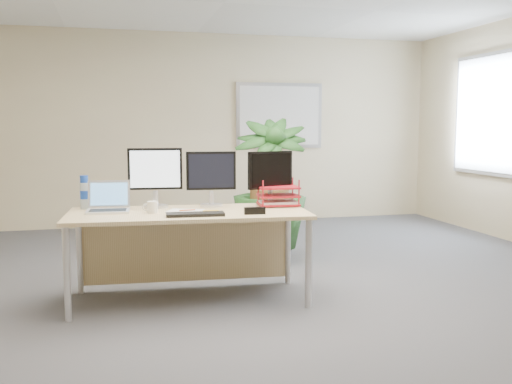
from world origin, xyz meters
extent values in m
plane|color=#48494E|center=(0.00, 0.00, 0.00)|extent=(8.00, 8.00, 0.00)
cube|color=#C7B28C|center=(0.00, 4.00, 1.35)|extent=(7.00, 0.04, 2.70)
cube|color=#A5A4A9|center=(1.20, 3.97, 1.55)|extent=(1.30, 0.03, 0.95)
cube|color=silver|center=(1.20, 3.95, 1.55)|extent=(1.20, 0.01, 0.85)
cube|color=#A5A4A9|center=(3.47, 2.30, 1.55)|extent=(0.03, 1.30, 1.55)
cube|color=white|center=(3.45, 2.30, 1.55)|extent=(0.01, 1.20, 1.45)
cube|color=tan|center=(-0.62, 0.37, 0.71)|extent=(1.95, 0.93, 0.03)
cube|color=tan|center=(-0.59, 0.74, 0.35)|extent=(1.79, 0.15, 0.58)
cylinder|color=silver|center=(-1.54, 0.09, 0.35)|extent=(0.05, 0.05, 0.70)
cylinder|color=silver|center=(0.25, -0.04, 0.35)|extent=(0.05, 0.05, 0.70)
cylinder|color=silver|center=(-1.49, 0.79, 0.35)|extent=(0.05, 0.05, 0.70)
cylinder|color=silver|center=(0.30, 0.66, 0.35)|extent=(0.05, 0.05, 0.70)
imported|color=#193A15|center=(0.35, 1.47, 0.75)|extent=(1.03, 1.03, 1.50)
cylinder|color=silver|center=(-0.86, 0.68, 0.74)|extent=(0.20, 0.20, 0.02)
cylinder|color=silver|center=(-0.86, 0.68, 0.81)|extent=(0.04, 0.04, 0.12)
cube|color=black|center=(-0.86, 0.68, 1.05)|extent=(0.45, 0.07, 0.34)
cube|color=white|center=(-0.86, 0.65, 1.05)|extent=(0.40, 0.03, 0.30)
cylinder|color=silver|center=(-0.39, 0.62, 0.74)|extent=(0.19, 0.19, 0.02)
cylinder|color=silver|center=(-0.39, 0.62, 0.80)|extent=(0.04, 0.04, 0.11)
cube|color=black|center=(-0.39, 0.62, 1.03)|extent=(0.42, 0.07, 0.32)
cube|color=black|center=(-0.40, 0.60, 1.03)|extent=(0.38, 0.03, 0.28)
cylinder|color=silver|center=(0.11, 0.58, 0.74)|extent=(0.19, 0.19, 0.02)
cylinder|color=silver|center=(0.11, 0.58, 0.80)|extent=(0.04, 0.04, 0.11)
cube|color=black|center=(0.11, 0.58, 1.03)|extent=(0.41, 0.14, 0.32)
cube|color=black|center=(0.12, 0.56, 1.03)|extent=(0.37, 0.10, 0.28)
cube|color=silver|center=(-1.24, 0.50, 0.74)|extent=(0.35, 0.26, 0.02)
cube|color=black|center=(-1.24, 0.49, 0.75)|extent=(0.29, 0.17, 0.00)
cube|color=silver|center=(-1.23, 0.64, 0.86)|extent=(0.34, 0.08, 0.22)
cube|color=#579AE1|center=(-1.23, 0.63, 0.86)|extent=(0.29, 0.06, 0.18)
cube|color=black|center=(-0.60, 0.15, 0.74)|extent=(0.45, 0.18, 0.02)
cylinder|color=white|center=(-0.91, 0.37, 0.77)|extent=(0.08, 0.08, 0.09)
torus|color=white|center=(-0.95, 0.37, 0.77)|extent=(0.06, 0.02, 0.06)
cube|color=white|center=(-0.65, 0.36, 0.73)|extent=(0.33, 0.29, 0.01)
cylinder|color=#CB4A16|center=(-0.64, 0.35, 0.74)|extent=(0.13, 0.03, 0.01)
cylinder|color=gold|center=(-0.45, 0.30, 0.74)|extent=(0.12, 0.03, 0.02)
cylinder|color=silver|center=(-1.43, 0.73, 0.84)|extent=(0.07, 0.07, 0.22)
cylinder|color=blue|center=(-1.43, 0.73, 0.97)|extent=(0.07, 0.07, 0.06)
cylinder|color=blue|center=(-1.43, 0.73, 0.85)|extent=(0.07, 0.07, 0.07)
cube|color=#A9141F|center=(0.16, 0.52, 0.74)|extent=(0.36, 0.28, 0.02)
cube|color=#A9141F|center=(0.16, 0.52, 0.81)|extent=(0.36, 0.28, 0.02)
cube|color=#A9141F|center=(0.16, 0.52, 0.89)|extent=(0.36, 0.28, 0.02)
cube|color=white|center=(0.16, 0.52, 0.76)|extent=(0.32, 0.25, 0.02)
cube|color=black|center=(-0.14, 0.12, 0.75)|extent=(0.17, 0.06, 0.05)
camera|label=1|loc=(-1.21, -4.11, 1.41)|focal=40.00mm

